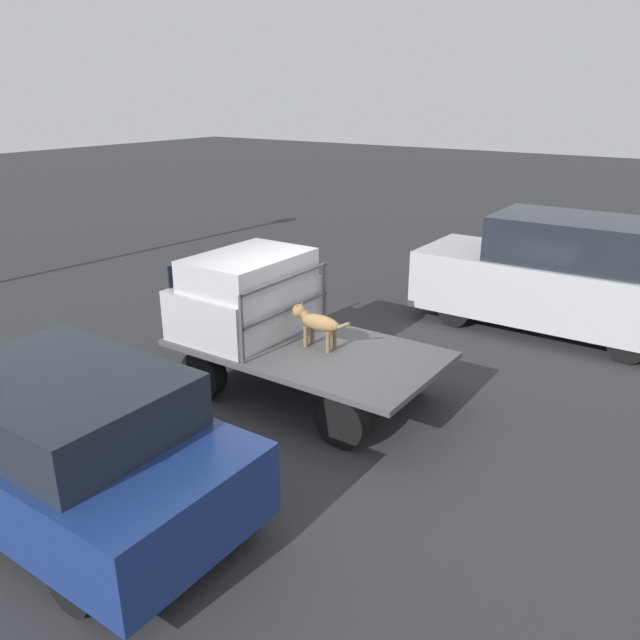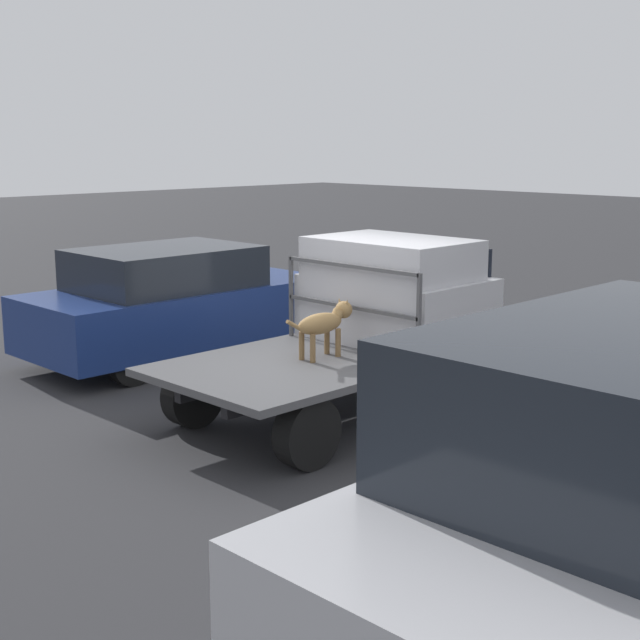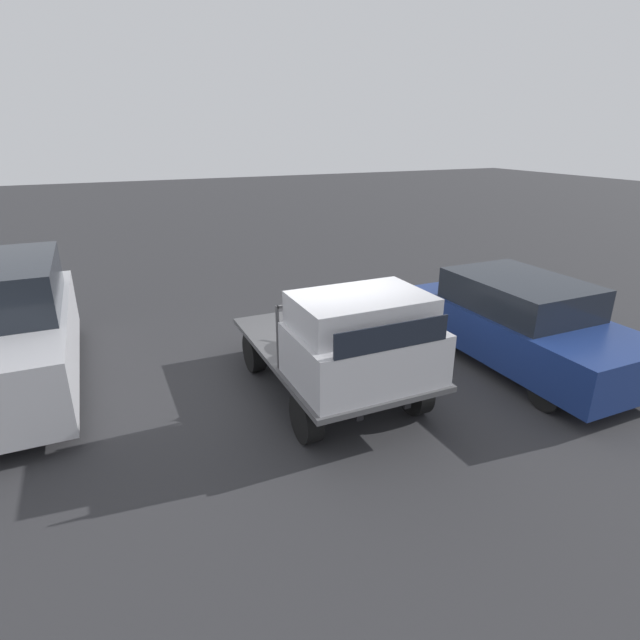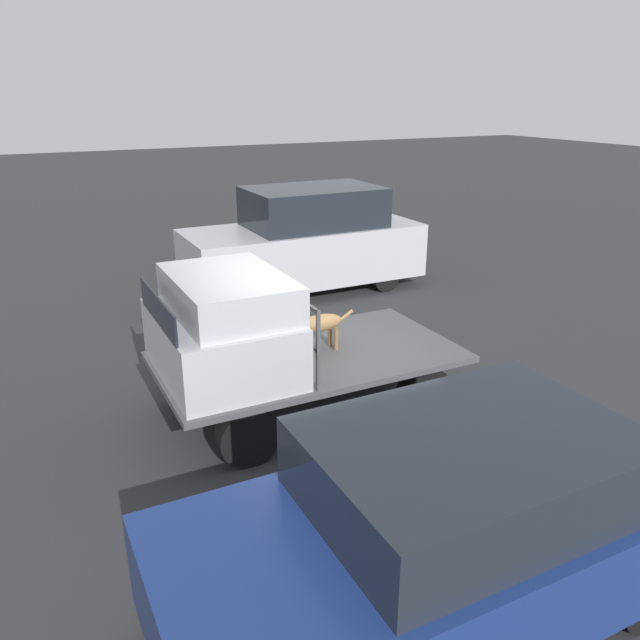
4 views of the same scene
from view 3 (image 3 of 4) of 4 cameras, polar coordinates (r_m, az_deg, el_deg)
ground_plane at (r=8.35m, az=0.91°, el=-7.88°), size 80.00×80.00×0.00m
flatbed_truck at (r=8.09m, az=0.93°, el=-4.39°), size 3.82×2.09×0.75m
truck_cab at (r=6.89m, az=4.89°, el=-2.29°), size 1.45×1.97×1.19m
truck_headboard at (r=7.49m, az=2.10°, el=0.27°), size 0.04×1.97×0.95m
dog at (r=7.94m, az=0.23°, el=-0.45°), size 0.98×0.23×0.61m
parked_sedan at (r=9.60m, az=22.09°, el=-0.31°), size 4.33×1.90×1.59m
parked_pickup_far at (r=9.43m, az=-32.34°, el=-1.02°), size 4.81×1.94×2.11m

